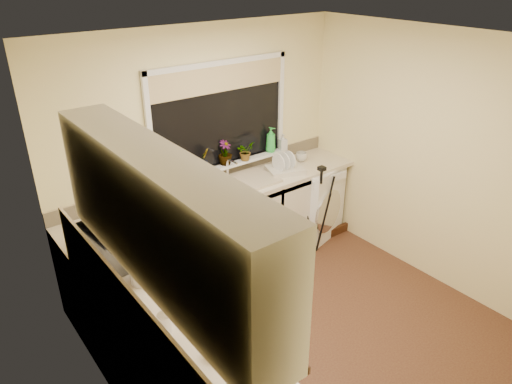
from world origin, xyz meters
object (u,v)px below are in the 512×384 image
object	(u,v)px
tripod	(319,210)
cup_back	(301,157)
soap_bottle_clear	(283,142)
cup_left	(213,346)
steel_jar	(164,323)
plant_d	(245,151)
plant_c	(225,153)
plant_a	(176,166)
plant_b	(203,160)
microwave	(113,244)
laptop	(176,195)
kettle	(142,268)
washing_machine	(309,200)
soap_bottle_green	(271,140)
dish_rack	(285,170)

from	to	relation	value
tripod	cup_back	bearing A→B (deg)	63.82
soap_bottle_clear	cup_left	bearing A→B (deg)	-138.14
steel_jar	plant_d	size ratio (longest dim) A/B	0.62
plant_c	cup_back	distance (m)	0.97
plant_a	cup_left	size ratio (longest dim) A/B	2.88
steel_jar	plant_b	bearing A→B (deg)	51.49
microwave	plant_d	distance (m)	1.90
laptop	plant_c	distance (m)	0.74
kettle	plant_a	xyz separation A→B (m)	(0.89, 1.11, 0.17)
soap_bottle_clear	washing_machine	bearing A→B (deg)	-42.59
laptop	soap_bottle_green	size ratio (longest dim) A/B	1.48
kettle	microwave	distance (m)	0.38
dish_rack	cup_back	xyz separation A→B (m)	(0.35, 0.13, 0.02)
dish_rack	microwave	distance (m)	2.16
dish_rack	cup_back	bearing A→B (deg)	38.23
washing_machine	cup_back	xyz separation A→B (m)	(-0.05, 0.10, 0.52)
soap_bottle_clear	cup_left	world-z (taller)	soap_bottle_clear
plant_b	plant_c	xyz separation A→B (m)	(0.26, 0.01, 0.01)
soap_bottle_clear	kettle	bearing A→B (deg)	-153.74
plant_a	plant_d	size ratio (longest dim) A/B	1.34
kettle	plant_b	world-z (taller)	plant_b
steel_jar	microwave	distance (m)	0.93
dish_rack	steel_jar	xyz separation A→B (m)	(-2.17, -1.40, 0.03)
kettle	plant_a	size ratio (longest dim) A/B	0.87
cup_left	microwave	bearing A→B (deg)	93.44
tripod	steel_jar	distance (m)	2.64
dish_rack	laptop	bearing A→B (deg)	-166.11
plant_b	soap_bottle_green	distance (m)	0.86
washing_machine	plant_b	distance (m)	1.47
microwave	steel_jar	bearing A→B (deg)	170.70
dish_rack	washing_machine	bearing A→B (deg)	21.61
kettle	microwave	world-z (taller)	microwave
dish_rack	microwave	world-z (taller)	microwave
plant_c	plant_d	distance (m)	0.24
laptop	kettle	size ratio (longest dim) A/B	1.79
microwave	plant_b	xyz separation A→B (m)	(1.26, 0.74, 0.13)
dish_rack	tripod	distance (m)	0.58
plant_d	soap_bottle_clear	world-z (taller)	plant_d
plant_b	steel_jar	bearing A→B (deg)	-128.51
kettle	plant_c	distance (m)	1.86
plant_a	cup_back	world-z (taller)	plant_a
steel_jar	plant_c	xyz separation A→B (m)	(1.59, 1.67, 0.22)
plant_c	plant_d	bearing A→B (deg)	-7.19
steel_jar	cup_left	bearing A→B (deg)	-67.47
plant_d	dish_rack	bearing A→B (deg)	-35.34
plant_a	washing_machine	bearing A→B (deg)	-8.36
soap_bottle_clear	steel_jar	bearing A→B (deg)	-144.95
soap_bottle_clear	cup_left	size ratio (longest dim) A/B	1.92
plant_c	plant_d	size ratio (longest dim) A/B	1.30
kettle	tripod	bearing A→B (deg)	12.83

